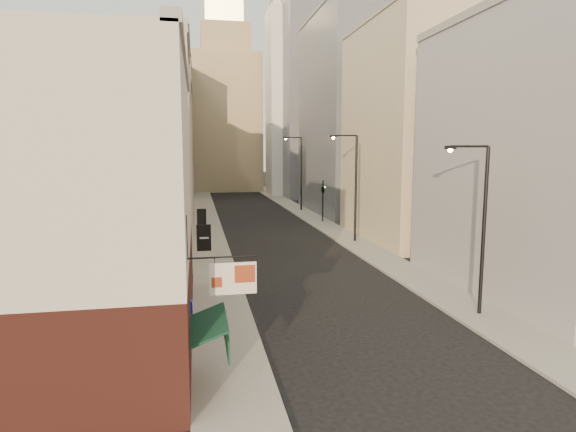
% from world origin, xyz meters
% --- Properties ---
extents(ground, '(360.00, 360.00, 0.00)m').
position_xyz_m(ground, '(0.00, 0.00, 0.00)').
color(ground, black).
rests_on(ground, ground).
extents(sidewalk_left, '(3.00, 140.00, 0.15)m').
position_xyz_m(sidewalk_left, '(-6.50, 55.00, 0.07)').
color(sidewalk_left, gray).
rests_on(sidewalk_left, ground).
extents(sidewalk_right, '(3.00, 140.00, 0.15)m').
position_xyz_m(sidewalk_right, '(6.50, 55.00, 0.07)').
color(sidewalk_right, gray).
rests_on(sidewalk_right, ground).
extents(near_building_left, '(8.30, 23.04, 12.30)m').
position_xyz_m(near_building_left, '(-10.99, 9.00, 6.02)').
color(near_building_left, '#54251F').
rests_on(near_building_left, ground).
extents(left_bldg_beige, '(8.00, 12.00, 16.00)m').
position_xyz_m(left_bldg_beige, '(-12.00, 26.00, 8.00)').
color(left_bldg_beige, gray).
rests_on(left_bldg_beige, ground).
extents(left_bldg_grey, '(8.00, 16.00, 20.00)m').
position_xyz_m(left_bldg_grey, '(-12.00, 42.00, 10.00)').
color(left_bldg_grey, '#96969A').
rests_on(left_bldg_grey, ground).
extents(left_bldg_tan, '(8.00, 18.00, 17.00)m').
position_xyz_m(left_bldg_tan, '(-12.00, 60.00, 8.50)').
color(left_bldg_tan, '#947E5A').
rests_on(left_bldg_tan, ground).
extents(left_bldg_wingrid, '(8.00, 20.00, 24.00)m').
position_xyz_m(left_bldg_wingrid, '(-12.00, 80.00, 12.00)').
color(left_bldg_wingrid, gray).
rests_on(left_bldg_wingrid, ground).
extents(right_bldg_grey, '(8.00, 16.00, 16.00)m').
position_xyz_m(right_bldg_grey, '(12.00, 12.00, 8.00)').
color(right_bldg_grey, '#96969A').
rests_on(right_bldg_grey, ground).
extents(right_bldg_beige, '(8.00, 16.00, 20.00)m').
position_xyz_m(right_bldg_beige, '(12.00, 30.00, 10.00)').
color(right_bldg_beige, gray).
rests_on(right_bldg_beige, ground).
extents(right_bldg_wingrid, '(8.00, 20.00, 26.00)m').
position_xyz_m(right_bldg_wingrid, '(12.00, 50.00, 13.00)').
color(right_bldg_wingrid, gray).
rests_on(right_bldg_wingrid, ground).
extents(highrise, '(21.00, 23.00, 51.20)m').
position_xyz_m(highrise, '(18.00, 78.00, 25.66)').
color(highrise, gray).
rests_on(highrise, ground).
extents(clock_tower, '(14.00, 14.00, 44.90)m').
position_xyz_m(clock_tower, '(-1.00, 92.00, 17.63)').
color(clock_tower, '#947E5A').
rests_on(clock_tower, ground).
extents(white_tower, '(8.00, 8.00, 41.50)m').
position_xyz_m(white_tower, '(10.00, 78.00, 18.61)').
color(white_tower, silver).
rests_on(white_tower, ground).
extents(streetlamp_near, '(2.28, 0.43, 8.71)m').
position_xyz_m(streetlamp_near, '(6.28, 8.68, 4.97)').
color(streetlamp_near, black).
rests_on(streetlamp_near, ground).
extents(streetlamp_mid, '(2.59, 0.31, 9.85)m').
position_xyz_m(streetlamp_mid, '(6.43, 28.99, 5.63)').
color(streetlamp_mid, black).
rests_on(streetlamp_mid, ground).
extents(streetlamp_far, '(2.69, 0.63, 10.29)m').
position_xyz_m(streetlamp_far, '(6.54, 52.67, 5.88)').
color(streetlamp_far, black).
rests_on(streetlamp_far, ground).
extents(traffic_light_right, '(0.70, 0.70, 5.00)m').
position_xyz_m(traffic_light_right, '(6.90, 41.38, 3.87)').
color(traffic_light_right, black).
rests_on(traffic_light_right, ground).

